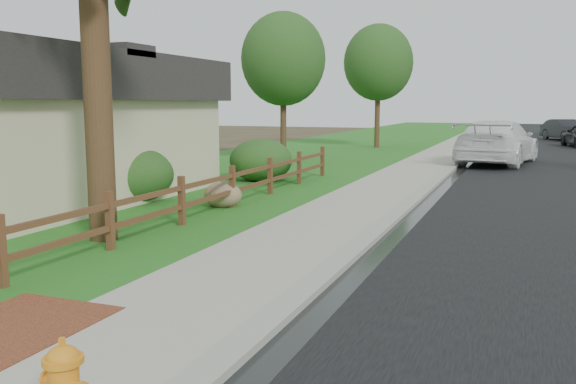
% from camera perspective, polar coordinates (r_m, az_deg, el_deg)
% --- Properties ---
extents(ground, '(120.00, 120.00, 0.00)m').
position_cam_1_polar(ground, '(7.11, -6.49, -13.32)').
color(ground, '#392F1F').
extents(road, '(8.00, 90.00, 0.02)m').
position_cam_1_polar(road, '(40.94, 23.36, 3.94)').
color(road, black).
rests_on(road, ground).
extents(curb, '(0.40, 90.00, 0.12)m').
position_cam_1_polar(curb, '(41.00, 17.48, 4.31)').
color(curb, '#98988A').
rests_on(curb, ground).
extents(wet_gutter, '(0.50, 90.00, 0.00)m').
position_cam_1_polar(wet_gutter, '(40.98, 17.97, 4.24)').
color(wet_gutter, black).
rests_on(wet_gutter, road).
extents(sidewalk, '(2.20, 90.00, 0.10)m').
position_cam_1_polar(sidewalk, '(41.11, 15.67, 4.38)').
color(sidewalk, '#A1988C').
rests_on(sidewalk, ground).
extents(grass_strip, '(1.60, 90.00, 0.06)m').
position_cam_1_polar(grass_strip, '(41.34, 13.04, 4.47)').
color(grass_strip, '#1F621C').
rests_on(grass_strip, ground).
extents(lawn_near, '(9.00, 90.00, 0.04)m').
position_cam_1_polar(lawn_near, '(42.40, 6.05, 4.71)').
color(lawn_near, '#1F621C').
rests_on(lawn_near, ground).
extents(ranch_fence, '(0.12, 16.92, 1.10)m').
position_cam_1_polar(ranch_fence, '(14.09, -7.40, 0.07)').
color(ranch_fence, '#50261A').
rests_on(ranch_fence, ground).
extents(white_suv, '(3.64, 6.83, 1.88)m').
position_cam_1_polar(white_suv, '(27.98, 19.01, 4.44)').
color(white_suv, white).
rests_on(white_suv, road).
extents(dark_car_far, '(3.35, 4.78, 1.50)m').
position_cam_1_polar(dark_car_far, '(47.79, 24.51, 5.31)').
color(dark_car_far, black).
rests_on(dark_car_far, road).
extents(boulder, '(1.22, 1.09, 0.67)m').
position_cam_1_polar(boulder, '(15.38, -6.11, -0.29)').
color(boulder, brown).
rests_on(boulder, ground).
extents(shrub_b, '(2.47, 2.47, 1.49)m').
position_cam_1_polar(shrub_b, '(16.59, -14.29, 1.56)').
color(shrub_b, '#1E4418').
rests_on(shrub_b, ground).
extents(shrub_d, '(2.33, 2.33, 1.45)m').
position_cam_1_polar(shrub_d, '(20.56, -2.55, 2.99)').
color(shrub_d, '#1E4418').
rests_on(shrub_d, ground).
extents(tree_near_left, '(3.73, 3.73, 6.61)m').
position_cam_1_polar(tree_near_left, '(27.41, -0.45, 12.30)').
color(tree_near_left, '#3E2919').
rests_on(tree_near_left, ground).
extents(tree_mid_left, '(4.03, 4.03, 7.20)m').
position_cam_1_polar(tree_mid_left, '(36.59, 8.45, 11.87)').
color(tree_mid_left, '#3E2919').
rests_on(tree_mid_left, ground).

